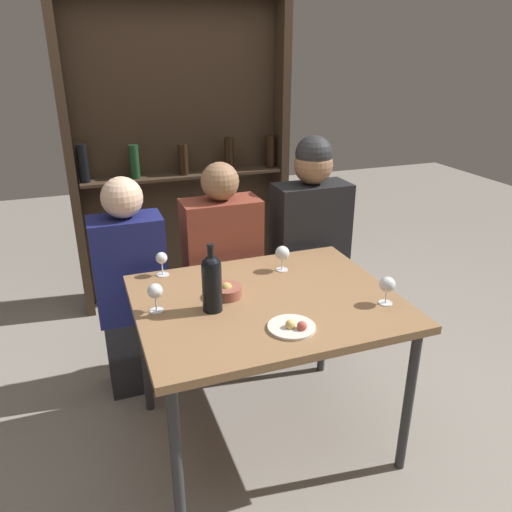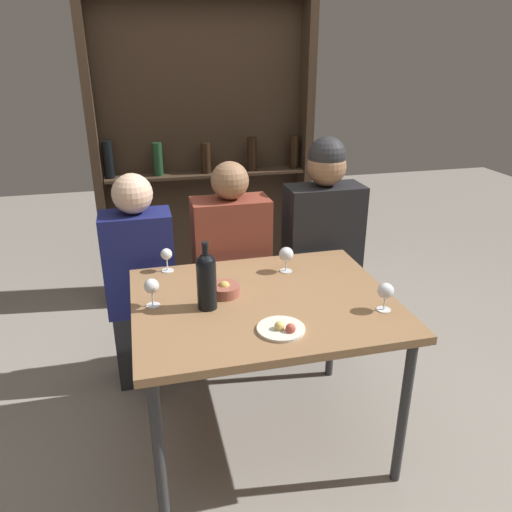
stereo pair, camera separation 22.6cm
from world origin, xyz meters
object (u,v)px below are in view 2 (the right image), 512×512
(wine_glass_3, at_px, (152,287))
(snack_bowl, at_px, (224,289))
(seated_person_center, at_px, (232,277))
(wine_glass_2, at_px, (166,255))
(wine_glass_1, at_px, (386,292))
(wine_glass_0, at_px, (286,255))
(seated_person_left, at_px, (142,288))
(wine_bottle, at_px, (206,279))
(seated_person_right, at_px, (322,256))
(food_plate_0, at_px, (281,329))

(wine_glass_3, bearing_deg, snack_bowl, 5.29)
(seated_person_center, bearing_deg, wine_glass_2, -147.93)
(wine_glass_1, relative_size, wine_glass_3, 0.99)
(wine_glass_0, bearing_deg, wine_glass_3, -162.67)
(wine_glass_2, xyz_separation_m, wine_glass_3, (-0.09, -0.35, 0.01))
(wine_glass_0, height_order, wine_glass_2, wine_glass_0)
(wine_glass_1, relative_size, snack_bowl, 0.91)
(seated_person_left, xyz_separation_m, seated_person_center, (0.50, 0.00, 0.01))
(wine_glass_3, xyz_separation_m, seated_person_center, (0.46, 0.58, -0.27))
(wine_bottle, relative_size, seated_person_left, 0.25)
(wine_glass_0, relative_size, seated_person_right, 0.09)
(seated_person_left, bearing_deg, wine_glass_0, -28.11)
(wine_bottle, bearing_deg, food_plate_0, -45.93)
(seated_person_left, relative_size, seated_person_right, 0.89)
(wine_glass_3, bearing_deg, food_plate_0, -34.75)
(seated_person_center, bearing_deg, wine_glass_1, -60.34)
(food_plate_0, xyz_separation_m, seated_person_right, (0.52, 0.91, -0.12))
(wine_bottle, relative_size, seated_person_right, 0.22)
(wine_glass_2, height_order, wine_glass_3, wine_glass_3)
(wine_glass_1, height_order, seated_person_right, seated_person_right)
(food_plate_0, relative_size, seated_person_center, 0.15)
(wine_bottle, xyz_separation_m, seated_person_center, (0.23, 0.65, -0.32))
(wine_glass_0, height_order, wine_glass_3, same)
(wine_glass_1, distance_m, seated_person_right, 0.88)
(wine_glass_0, bearing_deg, wine_glass_1, -59.16)
(wine_glass_2, distance_m, food_plate_0, 0.79)
(seated_person_center, bearing_deg, seated_person_left, 180.00)
(wine_glass_0, distance_m, seated_person_right, 0.54)
(wine_bottle, bearing_deg, wine_glass_1, -15.65)
(wine_glass_2, bearing_deg, seated_person_right, 14.27)
(wine_bottle, distance_m, seated_person_left, 0.78)
(wine_glass_3, xyz_separation_m, food_plate_0, (0.48, -0.33, -0.08))
(wine_glass_1, bearing_deg, seated_person_center, 119.66)
(wine_glass_2, xyz_separation_m, snack_bowl, (0.23, -0.32, -0.06))
(wine_bottle, relative_size, seated_person_center, 0.24)
(wine_bottle, bearing_deg, wine_glass_0, 32.54)
(seated_person_left, bearing_deg, seated_person_center, 0.00)
(wine_bottle, distance_m, snack_bowl, 0.17)
(wine_bottle, height_order, seated_person_right, seated_person_right)
(snack_bowl, distance_m, seated_person_right, 0.89)
(food_plate_0, distance_m, seated_person_left, 1.07)
(wine_bottle, distance_m, wine_glass_0, 0.52)
(wine_glass_1, height_order, wine_glass_2, wine_glass_1)
(wine_glass_1, xyz_separation_m, wine_glass_2, (-0.86, 0.62, -0.00))
(wine_glass_0, distance_m, wine_glass_1, 0.56)
(seated_person_right, bearing_deg, wine_glass_0, -131.87)
(wine_glass_1, bearing_deg, wine_glass_2, 143.88)
(seated_person_center, bearing_deg, wine_bottle, -109.57)
(food_plate_0, bearing_deg, snack_bowl, 113.93)
(snack_bowl, distance_m, seated_person_center, 0.61)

